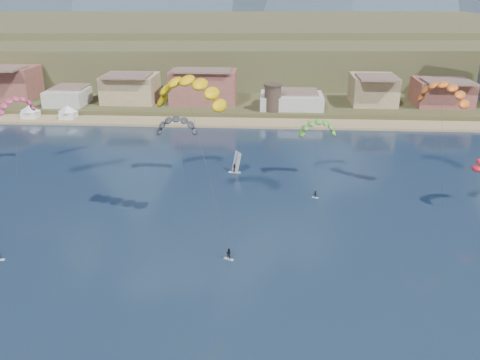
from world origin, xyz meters
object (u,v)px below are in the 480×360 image
(watchtower, at_px, (273,97))
(kitesurfer_green, at_px, (318,126))
(windsurfer, at_px, (235,166))
(kitesurfer_yellow, at_px, (190,88))

(watchtower, distance_m, kitesurfer_green, 55.98)
(watchtower, xyz_separation_m, windsurfer, (-8.01, -51.49, -4.85))
(kitesurfer_green, height_order, windsurfer, kitesurfer_green)
(watchtower, distance_m, windsurfer, 52.33)
(watchtower, height_order, kitesurfer_yellow, kitesurfer_yellow)
(watchtower, relative_size, kitesurfer_yellow, 0.30)
(watchtower, distance_m, kitesurfer_yellow, 83.91)
(kitesurfer_yellow, bearing_deg, watchtower, 80.94)
(kitesurfer_green, bearing_deg, kitesurfer_yellow, -130.82)
(watchtower, relative_size, kitesurfer_green, 0.55)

